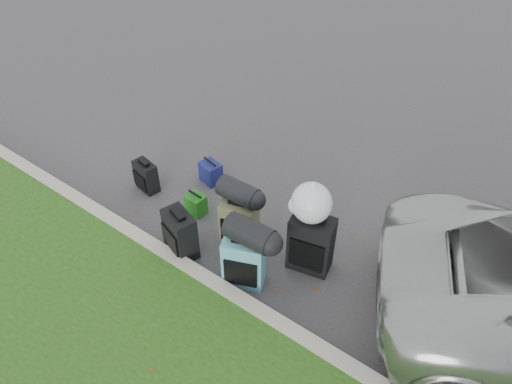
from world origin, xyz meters
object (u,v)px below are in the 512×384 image
Objects in this scene: suitcase_small_black at (146,176)px; suitcase_large_black_left at (180,234)px; suitcase_olive at (239,222)px; tote_navy at (211,172)px; suitcase_teal at (244,262)px; suitcase_large_black_right at (311,244)px; tote_green at (196,204)px.

suitcase_large_black_left is (1.26, -0.62, 0.09)m from suitcase_small_black.
suitcase_olive is 1.29m from tote_navy.
suitcase_teal is (2.17, -0.52, 0.11)m from suitcase_small_black.
suitcase_large_black_right reaches higher than suitcase_olive.
suitcase_small_black is 0.59× the size of suitcase_large_black_right.
suitcase_small_black reaches higher than tote_navy.
suitcase_olive is at bearing -19.97° from tote_navy.
tote_navy is (-0.63, 1.30, -0.16)m from suitcase_large_black_left.
suitcase_teal reaches higher than suitcase_large_black_left.
suitcase_small_black is at bearing 143.86° from suitcase_teal.
suitcase_small_black is 1.40m from suitcase_large_black_left.
suitcase_large_black_right reaches higher than suitcase_small_black.
suitcase_large_black_left is 0.83× the size of suitcase_large_black_right.
suitcase_large_black_right is at bearing 7.27° from tote_green.
suitcase_olive is at bearing 10.26° from suitcase_small_black.
suitcase_teal reaches higher than tote_navy.
tote_navy is (-2.04, 0.53, -0.23)m from suitcase_large_black_right.
suitcase_large_black_left is 2.19× the size of tote_green.
suitcase_large_black_right is 2.12m from tote_navy.
suitcase_small_black is 2.68m from suitcase_large_black_right.
suitcase_olive is at bearing -0.06° from tote_green.
tote_green is at bearing 136.01° from suitcase_large_black_left.
suitcase_small_black is at bearing -119.98° from tote_navy.
suitcase_olive is 0.93× the size of suitcase_teal.
suitcase_teal reaches higher than suitcase_olive.
suitcase_large_black_left is 0.77m from tote_green.
tote_green is (-1.76, -0.11, -0.24)m from suitcase_large_black_right.
suitcase_teal is at bearing -139.20° from suitcase_large_black_right.
suitcase_small_black is 0.72× the size of suitcase_olive.
suitcase_teal is at bearing -25.13° from tote_navy.
tote_green is 0.91× the size of tote_navy.
suitcase_large_black_right reaches higher than tote_navy.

